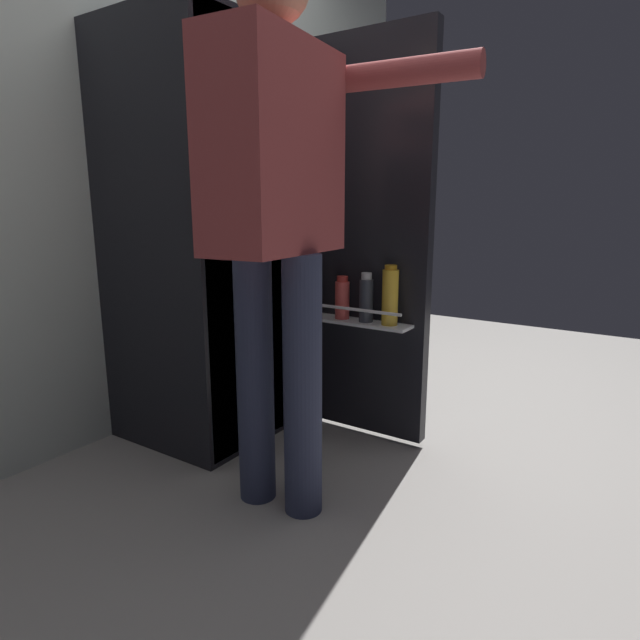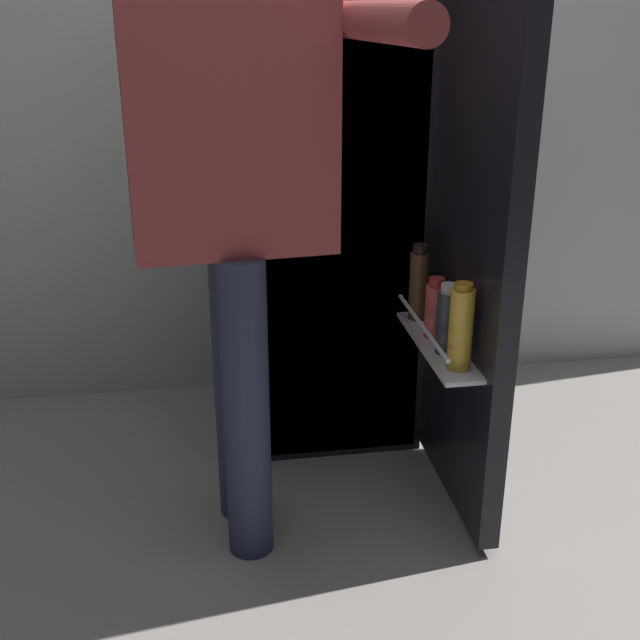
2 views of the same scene
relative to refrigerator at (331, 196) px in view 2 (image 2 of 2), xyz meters
name	(u,v)px [view 2 (image 2 of 2)]	position (x,y,z in m)	size (l,w,h in m)	color
ground_plane	(348,500)	(-0.03, -0.49, -0.81)	(5.68, 5.68, 0.00)	gray
kitchen_wall	(304,17)	(-0.03, 0.40, 0.53)	(4.40, 0.10, 2.68)	beige
refrigerator	(331,196)	(0.00, 0.00, 0.00)	(0.64, 1.16, 1.63)	black
person	(236,177)	(-0.33, -0.58, 0.19)	(0.61, 0.77, 1.65)	#2D334C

